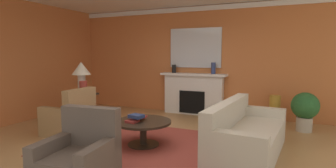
{
  "coord_description": "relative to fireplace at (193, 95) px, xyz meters",
  "views": [
    {
      "loc": [
        2.02,
        -4.19,
        1.63
      ],
      "look_at": [
        -0.24,
        1.0,
        1.0
      ],
      "focal_mm": 28.75,
      "sensor_mm": 36.0,
      "label": 1
    }
  ],
  "objects": [
    {
      "name": "ground_plane",
      "position": [
        0.23,
        -2.7,
        -0.53
      ],
      "size": [
        9.77,
        9.77,
        0.0
      ],
      "primitive_type": "plane",
      "color": "tan"
    },
    {
      "name": "wall_fireplace",
      "position": [
        0.23,
        0.21,
        0.92
      ],
      "size": [
        8.11,
        0.12,
        2.91
      ],
      "primitive_type": "cube",
      "color": "#CC723D",
      "rests_on": "ground_plane"
    },
    {
      "name": "wall_window",
      "position": [
        -3.59,
        -2.4,
        0.92
      ],
      "size": [
        0.12,
        6.29,
        2.91
      ],
      "primitive_type": "cube",
      "color": "#CC723D",
      "rests_on": "ground_plane"
    },
    {
      "name": "crown_moulding",
      "position": [
        0.23,
        0.13,
        2.3
      ],
      "size": [
        8.11,
        0.08,
        0.12
      ],
      "primitive_type": "cube",
      "color": "white"
    },
    {
      "name": "area_rug",
      "position": [
        -0.02,
        -2.77,
        -0.53
      ],
      "size": [
        3.06,
        2.51,
        0.01
      ],
      "primitive_type": "cube",
      "color": "#993D33",
      "rests_on": "ground_plane"
    },
    {
      "name": "fireplace",
      "position": [
        0.0,
        0.0,
        0.0
      ],
      "size": [
        1.8,
        0.35,
        1.12
      ],
      "color": "white",
      "rests_on": "ground_plane"
    },
    {
      "name": "mantel_mirror",
      "position": [
        0.0,
        0.12,
        1.26
      ],
      "size": [
        1.42,
        0.04,
        1.06
      ],
      "primitive_type": "cube",
      "color": "silver"
    },
    {
      "name": "sofa",
      "position": [
        1.71,
        -2.47,
        -0.23
      ],
      "size": [
        1.09,
        2.18,
        0.85
      ],
      "color": "beige",
      "rests_on": "ground_plane"
    },
    {
      "name": "armchair_near_window",
      "position": [
        -1.73,
        -2.76,
        -0.22
      ],
      "size": [
        0.81,
        0.81,
        0.95
      ],
      "color": "#9E7A4C",
      "rests_on": "ground_plane"
    },
    {
      "name": "armchair_facing_fireplace",
      "position": [
        -0.02,
        -4.42,
        -0.22
      ],
      "size": [
        0.87,
        0.87,
        0.95
      ],
      "color": "brown",
      "rests_on": "ground_plane"
    },
    {
      "name": "coffee_table",
      "position": [
        -0.02,
        -2.77,
        -0.2
      ],
      "size": [
        1.0,
        1.0,
        0.45
      ],
      "color": "#2D2319",
      "rests_on": "ground_plane"
    },
    {
      "name": "side_table",
      "position": [
        -2.13,
        -1.93,
        -0.13
      ],
      "size": [
        0.56,
        0.56,
        0.7
      ],
      "color": "#2D2319",
      "rests_on": "ground_plane"
    },
    {
      "name": "table_lamp",
      "position": [
        -2.13,
        -1.93,
        0.69
      ],
      "size": [
        0.44,
        0.44,
        0.75
      ],
      "color": "beige",
      "rests_on": "side_table"
    },
    {
      "name": "vase_tall_corner",
      "position": [
        2.07,
        -0.3,
        -0.19
      ],
      "size": [
        0.25,
        0.25,
        0.69
      ],
      "primitive_type": "cylinder",
      "color": "#B7892D",
      "rests_on": "ground_plane"
    },
    {
      "name": "vase_mantel_right",
      "position": [
        0.55,
        -0.05,
        0.74
      ],
      "size": [
        0.11,
        0.11,
        0.3
      ],
      "primitive_type": "cylinder",
      "color": "navy",
      "rests_on": "fireplace"
    },
    {
      "name": "vase_on_side_table",
      "position": [
        -1.98,
        -2.05,
        0.33
      ],
      "size": [
        0.18,
        0.18,
        0.32
      ],
      "primitive_type": "cylinder",
      "color": "#9E3328",
      "rests_on": "side_table"
    },
    {
      "name": "vase_mantel_left",
      "position": [
        -0.55,
        -0.05,
        0.7
      ],
      "size": [
        0.12,
        0.12,
        0.22
      ],
      "primitive_type": "cylinder",
      "color": "black",
      "rests_on": "fireplace"
    },
    {
      "name": "book_red_cover",
      "position": [
        -0.14,
        -2.95,
        -0.06
      ],
      "size": [
        0.2,
        0.2,
        0.04
      ],
      "primitive_type": "cube",
      "rotation": [
        0.0,
        0.0,
        -0.06
      ],
      "color": "maroon",
      "rests_on": "coffee_table"
    },
    {
      "name": "book_art_folio",
      "position": [
        -0.1,
        -2.74,
        -0.02
      ],
      "size": [
        0.24,
        0.19,
        0.03
      ],
      "primitive_type": "cube",
      "rotation": [
        0.0,
        0.0,
        0.14
      ],
      "color": "maroon",
      "rests_on": "coffee_table"
    },
    {
      "name": "book_small_novel",
      "position": [
        -0.09,
        -2.89,
        0.02
      ],
      "size": [
        0.27,
        0.23,
        0.06
      ],
      "primitive_type": "cube",
      "rotation": [
        0.0,
        0.0,
        -0.18
      ],
      "color": "navy",
      "rests_on": "coffee_table"
    },
    {
      "name": "potted_plant",
      "position": [
        2.67,
        -0.63,
        -0.04
      ],
      "size": [
        0.56,
        0.56,
        0.83
      ],
      "color": "#BCB29E",
      "rests_on": "ground_plane"
    }
  ]
}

